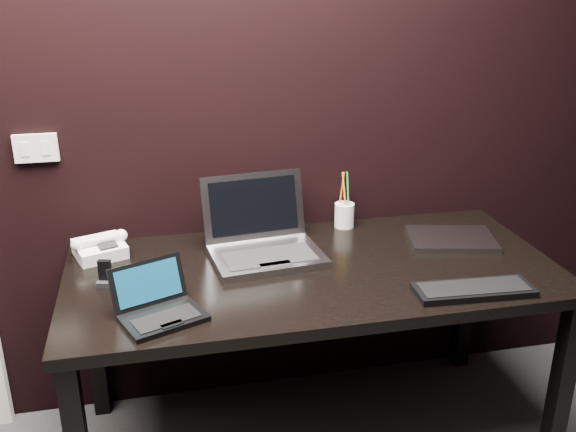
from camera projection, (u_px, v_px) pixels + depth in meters
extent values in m
plane|color=black|center=(209.00, 90.00, 2.34)|extent=(4.00, 0.00, 4.00)
cube|color=silver|center=(36.00, 148.00, 2.27)|extent=(0.15, 0.02, 0.10)
cube|color=silver|center=(25.00, 149.00, 2.25)|extent=(0.03, 0.01, 0.05)
cube|color=silver|center=(46.00, 148.00, 2.27)|extent=(0.03, 0.01, 0.05)
cube|color=black|center=(313.00, 272.00, 2.24)|extent=(1.70, 0.80, 0.04)
cube|color=black|center=(560.00, 390.00, 2.22)|extent=(0.06, 0.06, 0.70)
cube|color=black|center=(94.00, 337.00, 2.54)|extent=(0.06, 0.06, 0.70)
cube|color=black|center=(466.00, 296.00, 2.86)|extent=(0.06, 0.06, 0.70)
cube|color=black|center=(164.00, 318.00, 1.90)|extent=(0.28, 0.24, 0.02)
cube|color=black|center=(166.00, 318.00, 1.88)|extent=(0.21, 0.15, 0.00)
cube|color=black|center=(172.00, 324.00, 1.85)|extent=(0.07, 0.05, 0.00)
cube|color=black|center=(148.00, 283.00, 1.95)|extent=(0.24, 0.13, 0.13)
cube|color=#092F48|center=(149.00, 283.00, 1.94)|extent=(0.20, 0.11, 0.11)
cube|color=#9D9DA2|center=(267.00, 256.00, 2.29)|extent=(0.41, 0.32, 0.03)
cube|color=black|center=(270.00, 256.00, 2.25)|extent=(0.33, 0.18, 0.00)
cube|color=#9E9EA3|center=(276.00, 265.00, 2.19)|extent=(0.11, 0.06, 0.00)
cube|color=gray|center=(254.00, 206.00, 2.39)|extent=(0.39, 0.11, 0.24)
cube|color=black|center=(254.00, 206.00, 2.39)|extent=(0.34, 0.09, 0.20)
cube|color=black|center=(474.00, 290.00, 2.06)|extent=(0.39, 0.15, 0.02)
cube|color=black|center=(474.00, 287.00, 2.05)|extent=(0.35, 0.13, 0.00)
cube|color=#949499|center=(451.00, 239.00, 2.44)|extent=(0.36, 0.29, 0.02)
cube|color=white|center=(100.00, 250.00, 2.31)|extent=(0.21, 0.20, 0.07)
cylinder|color=silver|center=(100.00, 240.00, 2.29)|extent=(0.16, 0.08, 0.03)
sphere|color=silver|center=(77.00, 245.00, 2.25)|extent=(0.06, 0.06, 0.05)
sphere|color=white|center=(121.00, 235.00, 2.32)|extent=(0.06, 0.06, 0.05)
cube|color=black|center=(108.00, 245.00, 2.27)|extent=(0.08, 0.07, 0.01)
cube|color=black|center=(105.00, 272.00, 2.10)|extent=(0.04, 0.03, 0.09)
cube|color=black|center=(105.00, 284.00, 2.10)|extent=(0.06, 0.05, 0.02)
cylinder|color=silver|center=(344.00, 215.00, 2.57)|extent=(0.09, 0.09, 0.10)
cylinder|color=#F15416|center=(342.00, 189.00, 2.54)|extent=(0.02, 0.03, 0.15)
cylinder|color=green|center=(348.00, 190.00, 2.53)|extent=(0.01, 0.02, 0.15)
cylinder|color=black|center=(346.00, 189.00, 2.54)|extent=(0.01, 0.02, 0.15)
cylinder|color=orange|center=(344.00, 191.00, 2.52)|extent=(0.02, 0.03, 0.15)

